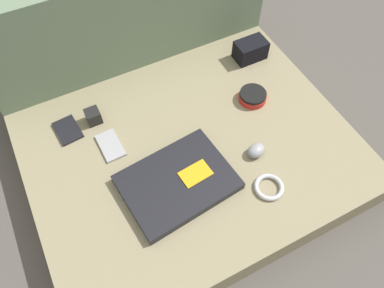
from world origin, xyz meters
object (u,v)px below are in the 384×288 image
laptop (178,182)px  speaker_puck (253,96)px  camera_pouch (250,50)px  charger_brick (93,116)px  phone_silver (68,130)px  phone_black (110,145)px  computer_mouse (256,151)px

laptop → speaker_puck: same height
camera_pouch → charger_brick: 0.62m
phone_silver → laptop: bearing=-60.9°
phone_silver → charger_brick: 0.09m
laptop → phone_black: bearing=114.8°
charger_brick → phone_silver: bearing=-179.8°
charger_brick → phone_black: bearing=-84.6°
computer_mouse → charger_brick: (-0.40, 0.35, 0.01)m
laptop → phone_silver: 0.41m
computer_mouse → charger_brick: 0.54m
laptop → speaker_puck: (0.37, 0.18, 0.00)m
laptop → computer_mouse: size_ratio=5.04×
laptop → charger_brick: charger_brick is taller
computer_mouse → camera_pouch: size_ratio=0.59×
laptop → computer_mouse: computer_mouse is taller
computer_mouse → phone_black: size_ratio=0.59×
phone_black → phone_silver: bearing=128.8°
computer_mouse → speaker_puck: 0.22m
laptop → charger_brick: 0.37m
phone_silver → charger_brick: (0.09, 0.00, 0.02)m
computer_mouse → laptop: bearing=163.9°
charger_brick → camera_pouch: bearing=1.8°
laptop → camera_pouch: camera_pouch is taller
phone_black → charger_brick: size_ratio=2.42×
camera_pouch → laptop: bearing=-142.8°
charger_brick → laptop: bearing=-67.4°
laptop → camera_pouch: (0.47, 0.36, 0.02)m
speaker_puck → charger_brick: (-0.52, 0.16, 0.01)m
computer_mouse → speaker_puck: size_ratio=0.71×
camera_pouch → charger_brick: bearing=-178.2°
phone_silver → phone_black: 0.16m
speaker_puck → camera_pouch: camera_pouch is taller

